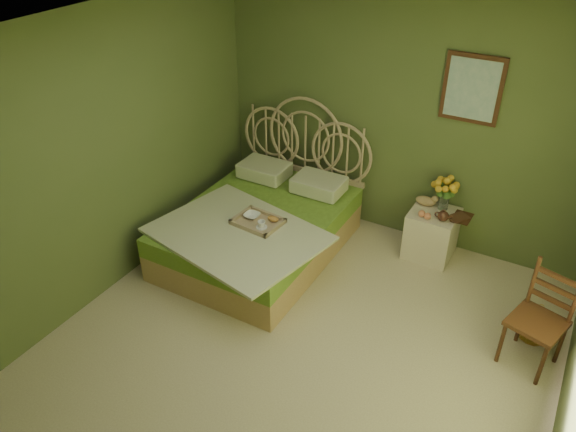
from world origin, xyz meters
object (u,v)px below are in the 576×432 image
Objects in this scene: bed at (262,225)px; chair at (541,311)px; nightstand at (433,226)px; birdcage at (536,323)px.

bed reaches higher than chair.
chair is (1.17, -1.01, 0.15)m from nightstand.
chair is (2.75, -0.20, 0.19)m from bed.
birdcage is at bearing 106.31° from chair.
nightstand is 2.81× the size of birdcage.
nightstand is (1.58, 0.81, 0.04)m from bed.
bed is 2.48× the size of chair.
birdcage is (1.17, -0.77, -0.18)m from nightstand.
bed is 1.77m from nightstand.
nightstand is at bearing 155.42° from chair.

